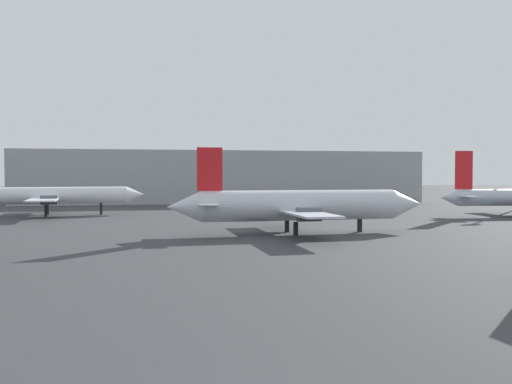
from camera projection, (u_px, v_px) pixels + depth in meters
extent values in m
cylinder|color=silver|center=(301.00, 205.00, 57.36)|extent=(21.82, 4.39, 3.32)
cone|color=silver|center=(406.00, 204.00, 60.18)|extent=(3.82, 3.50, 3.32)
cone|color=silver|center=(184.00, 207.00, 54.55)|extent=(3.82, 3.50, 3.32)
cube|color=silver|center=(291.00, 210.00, 57.14)|extent=(4.70, 21.83, 0.20)
cube|color=silver|center=(206.00, 203.00, 55.03)|extent=(2.35, 7.10, 0.13)
cube|color=red|center=(210.00, 169.00, 55.01)|extent=(2.68, 0.38, 4.54)
cylinder|color=#4C4C54|center=(286.00, 209.00, 61.30)|extent=(2.58, 1.63, 1.50)
cylinder|color=#4C4C54|center=(309.00, 214.00, 53.27)|extent=(2.58, 1.63, 1.50)
cube|color=black|center=(360.00, 226.00, 58.98)|extent=(0.44, 0.44, 1.42)
cube|color=black|center=(287.00, 226.00, 58.82)|extent=(0.44, 0.44, 1.42)
cube|color=black|center=(296.00, 229.00, 55.57)|extent=(0.44, 0.44, 1.42)
cone|color=#B2BCCC|center=(449.00, 198.00, 79.51)|extent=(2.96, 2.72, 2.58)
cube|color=#B2BCCC|center=(461.00, 196.00, 79.73)|extent=(2.40, 7.24, 0.14)
cube|color=red|center=(464.00, 170.00, 79.65)|extent=(2.73, 0.39, 5.80)
cylinder|color=#4C4C54|center=(509.00, 199.00, 85.53)|extent=(2.63, 1.66, 1.53)
cylinder|color=silver|center=(54.00, 195.00, 82.64)|extent=(22.29, 5.41, 2.65)
cone|color=silver|center=(135.00, 194.00, 86.35)|extent=(3.23, 3.00, 2.65)
cube|color=silver|center=(47.00, 198.00, 82.33)|extent=(6.83, 23.01, 0.19)
cylinder|color=#4C4C54|center=(53.00, 198.00, 86.65)|extent=(2.55, 1.72, 1.43)
cylinder|color=#4C4C54|center=(49.00, 200.00, 78.42)|extent=(2.55, 1.72, 1.43)
cube|color=black|center=(101.00, 209.00, 84.81)|extent=(0.45, 0.45, 1.87)
cube|color=black|center=(48.00, 209.00, 83.91)|extent=(0.45, 0.45, 1.87)
cube|color=black|center=(46.00, 210.00, 80.87)|extent=(0.45, 0.45, 1.87)
cube|color=#999EA3|center=(221.00, 177.00, 128.83)|extent=(92.18, 26.90, 11.88)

